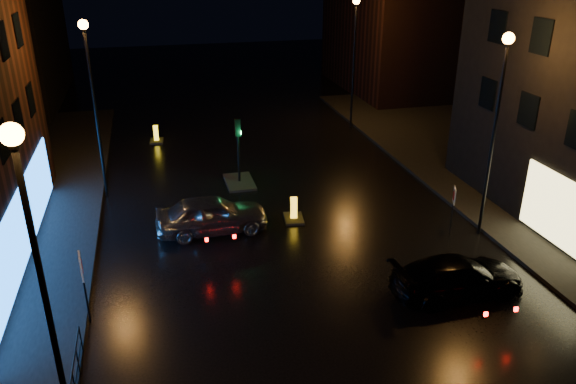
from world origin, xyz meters
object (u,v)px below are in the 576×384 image
silver_hatchback (212,215)px  dark_sedan (458,277)px  traffic_signal (239,174)px  bollard_far (157,138)px  road_sign_left (82,272)px  road_sign_right (454,199)px  bollard_near (294,215)px

silver_hatchback → dark_sedan: 10.32m
silver_hatchback → traffic_signal: bearing=-23.3°
traffic_signal → bollard_far: size_ratio=2.70×
traffic_signal → bollard_far: (-3.94, 7.92, -0.27)m
silver_hatchback → road_sign_left: size_ratio=1.86×
bollard_far → road_sign_right: bearing=-47.7°
silver_hatchback → bollard_near: 3.72m
silver_hatchback → bollard_near: silver_hatchback is taller
bollard_near → road_sign_left: (-8.35, -5.66, 1.66)m
bollard_near → road_sign_right: size_ratio=0.64×
silver_hatchback → road_sign_left: 7.24m
silver_hatchback → dark_sedan: size_ratio=0.99×
silver_hatchback → bollard_far: silver_hatchback is taller
dark_sedan → road_sign_right: bearing=-27.3°
bollard_near → road_sign_left: bearing=-138.4°
silver_hatchback → road_sign_left: bearing=137.6°
silver_hatchback → road_sign_right: bearing=-106.4°
dark_sedan → bollard_near: size_ratio=3.55×
bollard_near → road_sign_left: size_ratio=0.53×
traffic_signal → road_sign_right: (7.82, -7.66, 1.07)m
bollard_near → road_sign_right: (6.16, -2.87, 1.34)m
bollard_far → road_sign_right: 19.56m
dark_sedan → bollard_far: (-9.67, 19.77, -0.46)m
traffic_signal → road_sign_left: (-6.70, -10.45, 1.40)m
traffic_signal → bollard_far: traffic_signal is taller
bollard_near → bollard_far: (-5.59, 12.71, -0.01)m
dark_sedan → road_sign_left: (-12.43, 1.40, 1.21)m
silver_hatchback → road_sign_left: road_sign_left is taller
bollard_far → road_sign_right: (11.75, -15.58, 1.34)m
dark_sedan → bollard_near: 8.17m
bollard_near → bollard_far: size_ratio=1.05×
road_sign_left → dark_sedan: bearing=-14.6°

